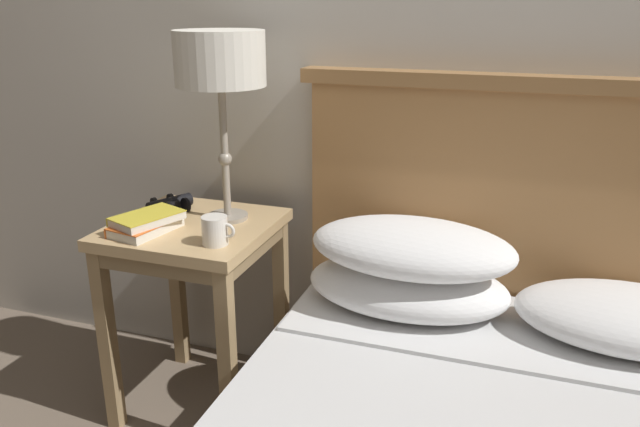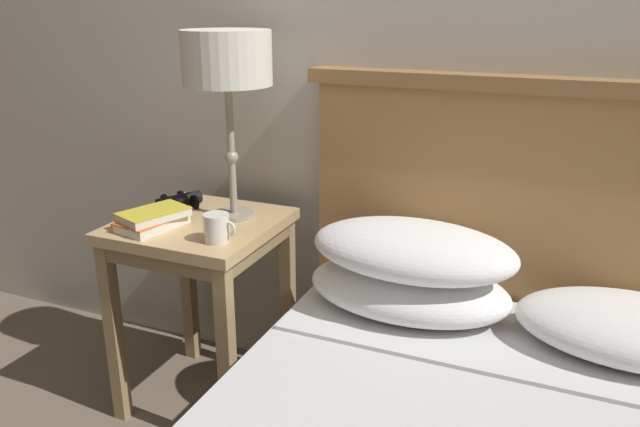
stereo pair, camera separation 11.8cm
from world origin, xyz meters
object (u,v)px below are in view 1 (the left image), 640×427
object	(u,v)px
binoculars_pair	(170,204)
coffee_mug	(215,230)
table_lamp	(220,64)
book_on_nightstand	(145,227)
book_stacked_on_top	(147,218)
nightstand	(195,254)

from	to	relation	value
binoculars_pair	coffee_mug	world-z (taller)	coffee_mug
table_lamp	book_on_nightstand	distance (m)	0.55
book_stacked_on_top	binoculars_pair	xyz separation A→B (m)	(-0.05, 0.20, -0.02)
nightstand	coffee_mug	xyz separation A→B (m)	(0.16, -0.13, 0.15)
book_stacked_on_top	binoculars_pair	bearing A→B (deg)	102.75
binoculars_pair	book_stacked_on_top	bearing A→B (deg)	-77.25
book_stacked_on_top	coffee_mug	world-z (taller)	coffee_mug
table_lamp	coffee_mug	bearing A→B (deg)	-71.76
nightstand	table_lamp	world-z (taller)	table_lamp
binoculars_pair	coffee_mug	xyz separation A→B (m)	(0.29, -0.23, 0.02)
book_on_nightstand	binoculars_pair	size ratio (longest dim) A/B	1.43
nightstand	book_stacked_on_top	bearing A→B (deg)	-130.41
nightstand	binoculars_pair	world-z (taller)	binoculars_pair
book_on_nightstand	coffee_mug	xyz separation A→B (m)	(0.25, -0.02, 0.03)
book_on_nightstand	coffee_mug	world-z (taller)	coffee_mug
table_lamp	book_stacked_on_top	bearing A→B (deg)	-133.11
book_on_nightstand	book_stacked_on_top	distance (m)	0.03
table_lamp	coffee_mug	size ratio (longest dim) A/B	5.75
nightstand	table_lamp	size ratio (longest dim) A/B	1.13
book_on_nightstand	binoculars_pair	xyz separation A→B (m)	(-0.04, 0.21, 0.01)
book_on_nightstand	binoculars_pair	distance (m)	0.21
book_stacked_on_top	binoculars_pair	world-z (taller)	book_stacked_on_top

